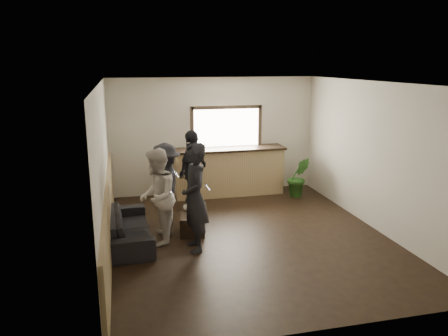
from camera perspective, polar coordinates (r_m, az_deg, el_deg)
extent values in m
cube|color=black|center=(8.20, 3.15, -8.90)|extent=(5.00, 6.00, 0.01)
cube|color=silver|center=(7.58, 3.43, 11.06)|extent=(5.00, 6.00, 0.01)
cube|color=beige|center=(10.62, -1.35, 4.22)|extent=(5.00, 0.01, 2.80)
cube|color=beige|center=(5.08, 13.04, -6.74)|extent=(5.00, 0.01, 2.80)
cube|color=beige|center=(7.46, -15.45, -0.34)|extent=(0.01, 6.00, 2.80)
cube|color=beige|center=(8.80, 19.08, 1.49)|extent=(0.01, 6.00, 2.80)
cube|color=#927B52|center=(7.70, -14.83, -6.47)|extent=(0.06, 5.90, 1.10)
cube|color=tan|center=(10.56, 0.63, -0.55)|extent=(2.60, 0.60, 1.10)
cube|color=black|center=(10.43, 0.64, 2.52)|extent=(2.70, 0.68, 0.05)
cube|color=white|center=(10.62, 0.28, 5.32)|extent=(1.60, 0.06, 0.90)
cube|color=#3F3326|center=(10.53, 0.32, 7.93)|extent=(1.72, 0.08, 0.08)
cube|color=#3F3326|center=(10.42, -4.19, 5.12)|extent=(0.08, 0.08, 1.06)
cube|color=#3F3326|center=(10.82, 4.66, 5.43)|extent=(0.08, 0.08, 1.06)
imported|color=black|center=(8.02, -12.37, -7.57)|extent=(0.83, 1.94, 0.56)
cube|color=black|center=(8.39, -4.03, -7.05)|extent=(0.61, 0.89, 0.36)
imported|color=silver|center=(8.49, -4.95, -5.16)|extent=(0.15, 0.15, 0.10)
imported|color=silver|center=(8.18, -2.98, -5.90)|extent=(0.14, 0.14, 0.09)
imported|color=#2D6623|center=(10.53, 9.70, -1.17)|extent=(0.57, 0.48, 0.96)
imported|color=black|center=(7.35, -3.84, -3.89)|extent=(0.49, 0.71, 1.86)
cube|color=black|center=(7.35, -2.20, -2.50)|extent=(0.10, 0.08, 0.12)
cube|color=white|center=(7.35, -2.19, -2.48)|extent=(0.08, 0.07, 0.11)
imported|color=beige|center=(7.72, -8.75, -3.73)|extent=(0.81, 0.95, 1.71)
cube|color=black|center=(7.66, -7.15, -2.83)|extent=(0.10, 0.09, 0.12)
cube|color=white|center=(7.65, -7.15, -2.81)|extent=(0.09, 0.08, 0.11)
imported|color=black|center=(8.62, -7.65, -2.13)|extent=(0.81, 1.15, 1.63)
cube|color=black|center=(8.54, -6.22, -0.76)|extent=(0.10, 0.09, 0.12)
cube|color=white|center=(8.53, -6.22, -0.75)|extent=(0.09, 0.08, 0.11)
imported|color=black|center=(9.45, -4.07, -0.26)|extent=(0.98, 1.06, 1.75)
cube|color=black|center=(9.22, -2.94, 3.07)|extent=(0.12, 0.11, 0.12)
cube|color=white|center=(9.21, -2.93, 3.09)|extent=(0.10, 0.10, 0.11)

